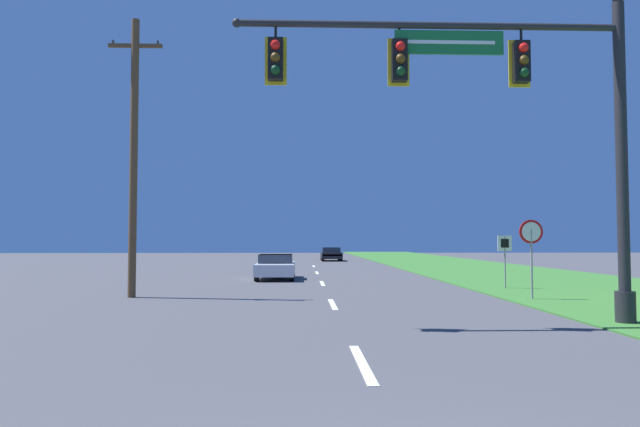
# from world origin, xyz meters

# --- Properties ---
(grass_verge_right) EXTENTS (10.00, 110.00, 0.04)m
(grass_verge_right) POSITION_xyz_m (10.50, 30.00, 0.02)
(grass_verge_right) COLOR #38752D
(grass_verge_right) RESTS_ON ground
(road_center_line) EXTENTS (0.16, 34.80, 0.01)m
(road_center_line) POSITION_xyz_m (0.00, 22.00, 0.01)
(road_center_line) COLOR silver
(road_center_line) RESTS_ON ground
(signal_mast) EXTENTS (9.13, 0.47, 7.65)m
(signal_mast) POSITION_xyz_m (3.93, 9.86, 4.79)
(signal_mast) COLOR #232326
(signal_mast) RESTS_ON grass_verge_right
(car_ahead) EXTENTS (1.83, 4.39, 1.19)m
(car_ahead) POSITION_xyz_m (-2.15, 24.95, 0.60)
(car_ahead) COLOR black
(car_ahead) RESTS_ON ground
(far_car) EXTENTS (1.82, 4.21, 1.19)m
(far_car) POSITION_xyz_m (1.83, 48.85, 0.60)
(far_car) COLOR black
(far_car) RESTS_ON ground
(stop_sign) EXTENTS (0.76, 0.07, 2.50)m
(stop_sign) POSITION_xyz_m (6.38, 15.03, 1.86)
(stop_sign) COLOR gray
(stop_sign) RESTS_ON grass_verge_right
(route_sign_post) EXTENTS (0.55, 0.06, 2.03)m
(route_sign_post) POSITION_xyz_m (6.98, 19.04, 1.53)
(route_sign_post) COLOR gray
(route_sign_post) RESTS_ON grass_verge_right
(utility_pole_near) EXTENTS (1.80, 0.26, 9.36)m
(utility_pole_near) POSITION_xyz_m (-6.54, 16.30, 4.84)
(utility_pole_near) COLOR brown
(utility_pole_near) RESTS_ON ground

